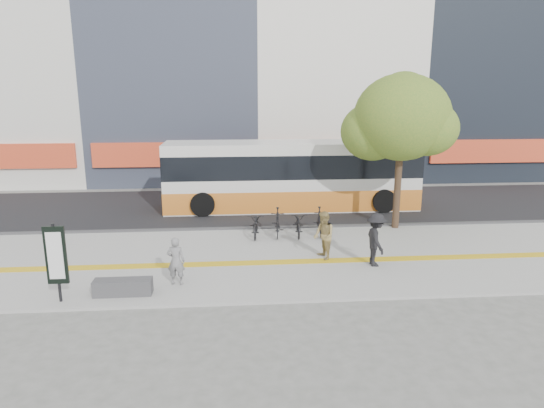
{
  "coord_description": "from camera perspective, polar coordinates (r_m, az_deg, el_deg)",
  "views": [
    {
      "loc": [
        0.55,
        -13.9,
        5.7
      ],
      "look_at": [
        1.84,
        2.0,
        1.84
      ],
      "focal_mm": 31.53,
      "sensor_mm": 36.0,
      "label": 1
    }
  ],
  "objects": [
    {
      "name": "curb",
      "position": [
        19.72,
        -6.05,
        -3.04
      ],
      "size": [
        40.0,
        0.25,
        0.14
      ],
      "primitive_type": "cube",
      "color": "#3C3D3F",
      "rests_on": "ground"
    },
    {
      "name": "tactile_strip",
      "position": [
        15.93,
        -6.37,
        -7.11
      ],
      "size": [
        40.0,
        0.45,
        0.01
      ],
      "primitive_type": "cube",
      "color": "gold",
      "rests_on": "sidewalk"
    },
    {
      "name": "seated_woman",
      "position": [
        14.3,
        -11.4,
        -6.69
      ],
      "size": [
        0.57,
        0.42,
        1.45
      ],
      "primitive_type": "imported",
      "rotation": [
        0.0,
        0.0,
        2.99
      ],
      "color": "black",
      "rests_on": "sidewalk"
    },
    {
      "name": "sidewalk",
      "position": [
        16.41,
        -6.31,
        -6.64
      ],
      "size": [
        40.0,
        7.0,
        0.08
      ],
      "primitive_type": "cube",
      "color": "gray",
      "rests_on": "ground"
    },
    {
      "name": "bench",
      "position": [
        14.15,
        -17.37,
        -9.45
      ],
      "size": [
        1.6,
        0.45,
        0.45
      ],
      "primitive_type": "cube",
      "color": "#3C3D3F",
      "rests_on": "sidewalk"
    },
    {
      "name": "bus",
      "position": [
        22.94,
        2.35,
        3.22
      ],
      "size": [
        12.0,
        2.84,
        3.19
      ],
      "color": "silver",
      "rests_on": "street"
    },
    {
      "name": "bicycle_row",
      "position": [
        18.73,
        1.84,
        -2.26
      ],
      "size": [
        3.24,
        1.86,
        1.05
      ],
      "color": "black",
      "rests_on": "sidewalk"
    },
    {
      "name": "pedestrian_dark",
      "position": [
        15.81,
        12.3,
        -4.17
      ],
      "size": [
        0.68,
        1.14,
        1.75
      ],
      "primitive_type": "imported",
      "rotation": [
        0.0,
        0.0,
        1.59
      ],
      "color": "black",
      "rests_on": "sidewalk"
    },
    {
      "name": "pedestrian_tan",
      "position": [
        16.15,
        6.19,
        -3.77
      ],
      "size": [
        0.77,
        0.91,
        1.63
      ],
      "primitive_type": "imported",
      "rotation": [
        0.0,
        0.0,
        -1.36
      ],
      "color": "#97834D",
      "rests_on": "sidewalk"
    },
    {
      "name": "street_tree",
      "position": [
        19.89,
        15.07,
        9.74
      ],
      "size": [
        4.4,
        3.8,
        6.31
      ],
      "color": "#362318",
      "rests_on": "sidewalk"
    },
    {
      "name": "ground",
      "position": [
        15.03,
        -6.46,
        -8.76
      ],
      "size": [
        120.0,
        120.0,
        0.0
      ],
      "primitive_type": "plane",
      "color": "#5F5F5B",
      "rests_on": "ground"
    },
    {
      "name": "street",
      "position": [
        23.59,
        -5.83,
        -0.36
      ],
      "size": [
        40.0,
        8.0,
        0.06
      ],
      "primitive_type": "cube",
      "color": "black",
      "rests_on": "ground"
    },
    {
      "name": "signboard",
      "position": [
        13.96,
        -24.4,
        -5.72
      ],
      "size": [
        0.55,
        0.1,
        2.2
      ],
      "color": "black",
      "rests_on": "sidewalk"
    }
  ]
}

